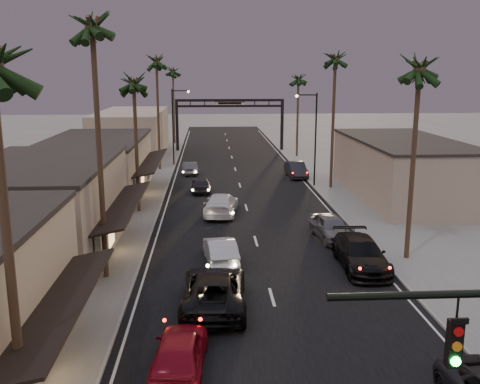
{
  "coord_description": "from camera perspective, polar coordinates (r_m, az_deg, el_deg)",
  "views": [
    {
      "loc": [
        -3.02,
        -5.42,
        10.79
      ],
      "look_at": [
        -0.83,
        31.73,
        2.5
      ],
      "focal_mm": 40.0,
      "sensor_mm": 36.0,
      "label": 1
    }
  ],
  "objects": [
    {
      "name": "ground",
      "position": [
        46.78,
        0.41,
        -0.78
      ],
      "size": [
        200.0,
        200.0,
        0.0
      ],
      "primitive_type": "plane",
      "color": "slate",
      "rests_on": "ground"
    },
    {
      "name": "road",
      "position": [
        51.65,
        0.05,
        0.51
      ],
      "size": [
        14.0,
        120.0,
        0.02
      ],
      "primitive_type": "cube",
      "color": "black",
      "rests_on": "ground"
    },
    {
      "name": "sidewalk_left",
      "position": [
        58.77,
        -9.66,
        1.86
      ],
      "size": [
        5.0,
        92.0,
        0.12
      ],
      "primitive_type": "cube",
      "color": "slate",
      "rests_on": "ground"
    },
    {
      "name": "sidewalk_right",
      "position": [
        59.74,
        8.78,
        2.07
      ],
      "size": [
        5.0,
        92.0,
        0.12
      ],
      "primitive_type": "cube",
      "color": "slate",
      "rests_on": "ground"
    },
    {
      "name": "storefront_mid",
      "position": [
        33.93,
        -20.39,
        -1.95
      ],
      "size": [
        8.0,
        14.0,
        5.5
      ],
      "primitive_type": "cube",
      "color": "gray",
      "rests_on": "ground"
    },
    {
      "name": "storefront_far",
      "position": [
        49.16,
        -15.06,
        2.42
      ],
      "size": [
        8.0,
        16.0,
        5.0
      ],
      "primitive_type": "cube",
      "color": "tan",
      "rests_on": "ground"
    },
    {
      "name": "storefront_dist",
      "position": [
        71.55,
        -11.44,
        6.06
      ],
      "size": [
        8.0,
        20.0,
        6.0
      ],
      "primitive_type": "cube",
      "color": "gray",
      "rests_on": "ground"
    },
    {
      "name": "building_right",
      "position": [
        49.21,
        16.92,
        2.31
      ],
      "size": [
        8.0,
        18.0,
        5.0
      ],
      "primitive_type": "cube",
      "color": "gray",
      "rests_on": "ground"
    },
    {
      "name": "arch",
      "position": [
        75.66,
        -1.1,
        8.58
      ],
      "size": [
        15.2,
        0.4,
        7.27
      ],
      "color": "black",
      "rests_on": "ground"
    },
    {
      "name": "streetlight_right",
      "position": [
        51.68,
        7.78,
        6.38
      ],
      "size": [
        2.13,
        0.3,
        9.0
      ],
      "color": "black",
      "rests_on": "ground"
    },
    {
      "name": "streetlight_left",
      "position": [
        63.77,
        -6.94,
        7.56
      ],
      "size": [
        2.13,
        0.3,
        9.0
      ],
      "color": "black",
      "rests_on": "ground"
    },
    {
      "name": "palm_lb",
      "position": [
        28.1,
        -15.55,
        17.42
      ],
      "size": [
        3.2,
        3.2,
        15.2
      ],
      "color": "#38281C",
      "rests_on": "ground"
    },
    {
      "name": "palm_lc",
      "position": [
        41.8,
        -11.3,
        11.88
      ],
      "size": [
        3.2,
        3.2,
        12.2
      ],
      "color": "#38281C",
      "rests_on": "ground"
    },
    {
      "name": "palm_ld",
      "position": [
        60.7,
        -8.92,
        13.95
      ],
      "size": [
        3.2,
        3.2,
        14.2
      ],
      "color": "#38281C",
      "rests_on": "ground"
    },
    {
      "name": "palm_ra",
      "position": [
        31.64,
        18.67,
        13.1
      ],
      "size": [
        3.2,
        3.2,
        13.2
      ],
      "color": "#38281C",
      "rests_on": "ground"
    },
    {
      "name": "palm_rb",
      "position": [
        50.79,
        10.16,
        14.21
      ],
      "size": [
        3.2,
        3.2,
        14.2
      ],
      "color": "#38281C",
      "rests_on": "ground"
    },
    {
      "name": "palm_rc",
      "position": [
        70.39,
        6.26,
        12.23
      ],
      "size": [
        3.2,
        3.2,
        12.2
      ],
      "color": "#38281C",
      "rests_on": "ground"
    },
    {
      "name": "palm_far",
      "position": [
        83.59,
        -7.18,
        12.91
      ],
      "size": [
        3.2,
        3.2,
        13.2
      ],
      "color": "#38281C",
      "rests_on": "ground"
    },
    {
      "name": "oncoming_red",
      "position": [
        20.57,
        -6.48,
        -16.59
      ],
      "size": [
        2.23,
        4.83,
        1.6
      ],
      "primitive_type": "imported",
      "rotation": [
        0.0,
        0.0,
        3.07
      ],
      "color": "maroon",
      "rests_on": "ground"
    },
    {
      "name": "oncoming_pickup",
      "position": [
        25.45,
        -2.78,
        -10.38
      ],
      "size": [
        3.17,
        6.44,
        1.76
      ],
      "primitive_type": "imported",
      "rotation": [
        0.0,
        0.0,
        3.1
      ],
      "color": "black",
      "rests_on": "ground"
    },
    {
      "name": "oncoming_silver",
      "position": [
        31.1,
        -2.1,
        -6.26
      ],
      "size": [
        2.12,
        4.78,
        1.52
      ],
      "primitive_type": "imported",
      "rotation": [
        0.0,
        0.0,
        3.25
      ],
      "color": "#ADADB2",
      "rests_on": "ground"
    },
    {
      "name": "oncoming_white",
      "position": [
        41.61,
        -2.03,
        -1.29
      ],
      "size": [
        3.06,
        6.0,
        1.67
      ],
      "primitive_type": "imported",
      "rotation": [
        0.0,
        0.0,
        3.01
      ],
      "color": "silver",
      "rests_on": "ground"
    },
    {
      "name": "oncoming_dgrey",
      "position": [
        49.62,
        -4.19,
        0.82
      ],
      "size": [
        1.89,
        4.31,
        1.45
      ],
      "primitive_type": "imported",
      "rotation": [
        0.0,
        0.0,
        3.18
      ],
      "color": "black",
      "rests_on": "ground"
    },
    {
      "name": "oncoming_grey_far",
      "position": [
        58.55,
        -5.36,
        2.56
      ],
      "size": [
        1.92,
        4.27,
        1.36
      ],
      "primitive_type": "imported",
      "rotation": [
        0.0,
        0.0,
        3.26
      ],
      "color": "#434347",
      "rests_on": "ground"
    },
    {
      "name": "curbside_black",
      "position": [
        31.01,
        12.78,
        -6.45
      ],
      "size": [
        2.5,
        5.94,
        1.71
      ],
      "primitive_type": "imported",
      "rotation": [
        0.0,
        0.0,
        -0.02
      ],
      "color": "black",
      "rests_on": "ground"
    },
    {
      "name": "curbside_grey",
      "position": [
        35.98,
        9.67,
        -3.71
      ],
      "size": [
        2.49,
        5.01,
        1.64
      ],
      "primitive_type": "imported",
      "rotation": [
        0.0,
        0.0,
        0.12
      ],
      "color": "#58575D",
      "rests_on": "ground"
    },
    {
      "name": "curbside_far",
      "position": [
        56.89,
        6.0,
        2.39
      ],
      "size": [
        1.93,
        5.0,
        1.62
      ],
      "primitive_type": "imported",
      "rotation": [
        0.0,
        0.0,
        0.04
      ],
      "color": "black",
      "rests_on": "ground"
    }
  ]
}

